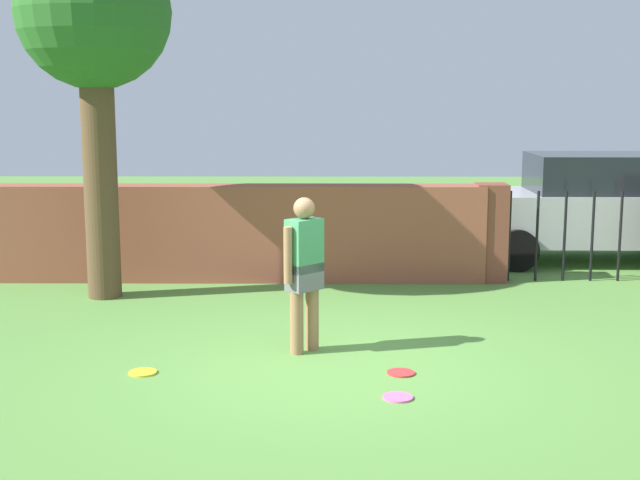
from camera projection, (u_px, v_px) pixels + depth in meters
The scene contains 9 objects.
ground_plane at pixel (334, 367), 8.57m from camera, with size 40.00×40.00×0.00m, color #568C3D.
brick_wall at pixel (228, 233), 12.43m from camera, with size 7.33×0.50×1.38m, color brown.
tree at pixel (94, 24), 10.94m from camera, with size 1.96×1.96×4.67m.
person at pixel (304, 267), 8.92m from camera, with size 0.41×0.41×1.62m.
fence_gate at pixel (579, 233), 12.39m from camera, with size 2.96×0.44×1.40m.
car at pixel (593, 208), 13.86m from camera, with size 4.22×1.95×1.72m.
frisbee_red at pixel (401, 373), 8.35m from camera, with size 0.27×0.27×0.02m, color red.
frisbee_yellow at pixel (143, 372), 8.36m from camera, with size 0.27×0.27×0.02m, color yellow.
frisbee_pink at pixel (398, 397), 7.67m from camera, with size 0.27×0.27×0.02m, color pink.
Camera 1 is at (-0.06, -8.24, 2.65)m, focal length 48.76 mm.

